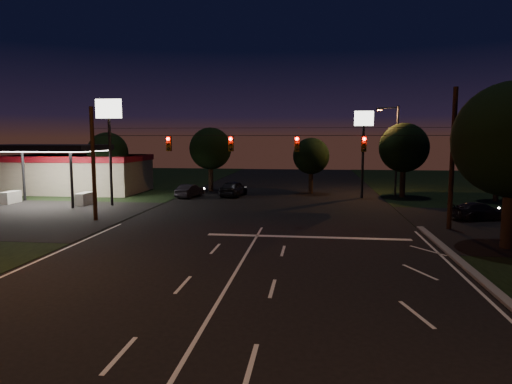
% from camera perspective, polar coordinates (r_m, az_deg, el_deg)
% --- Properties ---
extents(ground, '(140.00, 140.00, 0.00)m').
position_cam_1_polar(ground, '(16.60, -4.97, -13.86)').
color(ground, black).
rests_on(ground, ground).
extents(cross_street_left, '(20.00, 16.00, 0.02)m').
position_cam_1_polar(cross_street_left, '(39.39, -29.20, -2.62)').
color(cross_street_left, black).
rests_on(cross_street_left, ground).
extents(stop_bar, '(12.00, 0.50, 0.01)m').
position_cam_1_polar(stop_bar, '(27.31, 6.43, -5.61)').
color(stop_bar, silver).
rests_on(stop_bar, ground).
extents(utility_pole_right, '(0.30, 0.30, 9.00)m').
position_cam_1_polar(utility_pole_right, '(31.93, 22.96, -4.31)').
color(utility_pole_right, black).
rests_on(utility_pole_right, ground).
extents(utility_pole_left, '(0.28, 0.28, 8.00)m').
position_cam_1_polar(utility_pole_left, '(34.36, -19.39, -3.40)').
color(utility_pole_left, black).
rests_on(utility_pole_left, ground).
extents(signal_span, '(24.00, 0.40, 1.56)m').
position_cam_1_polar(signal_span, '(30.32, 0.97, 6.14)').
color(signal_span, black).
rests_on(signal_span, ground).
extents(gas_station, '(14.20, 16.10, 5.25)m').
position_cam_1_polar(gas_station, '(52.19, -21.62, 2.51)').
color(gas_station, gray).
rests_on(gas_station, ground).
extents(pole_sign_left_near, '(2.20, 0.30, 9.10)m').
position_cam_1_polar(pole_sign_left_near, '(41.04, -17.89, 8.04)').
color(pole_sign_left_near, black).
rests_on(pole_sign_left_near, ground).
extents(pole_sign_right, '(1.80, 0.30, 8.40)m').
position_cam_1_polar(pole_sign_right, '(45.41, 13.29, 7.10)').
color(pole_sign_right, black).
rests_on(pole_sign_right, ground).
extents(street_light_right_far, '(2.20, 0.35, 9.00)m').
position_cam_1_polar(street_light_right_far, '(47.83, 16.89, 5.77)').
color(street_light_right_far, black).
rests_on(street_light_right_far, ground).
extents(tree_right_near, '(6.00, 6.00, 8.76)m').
position_cam_1_polar(tree_right_near, '(27.30, 29.34, 5.57)').
color(tree_right_near, black).
rests_on(tree_right_near, ground).
extents(tree_far_a, '(4.20, 4.20, 6.42)m').
position_cam_1_polar(tree_far_a, '(50.09, -17.96, 4.64)').
color(tree_far_a, black).
rests_on(tree_far_a, ground).
extents(tree_far_b, '(4.60, 4.60, 6.98)m').
position_cam_1_polar(tree_far_b, '(50.60, -5.66, 5.36)').
color(tree_far_b, black).
rests_on(tree_far_b, ground).
extents(tree_far_c, '(3.80, 3.80, 5.86)m').
position_cam_1_polar(tree_far_c, '(48.32, 6.93, 4.43)').
color(tree_far_c, black).
rests_on(tree_far_c, ground).
extents(tree_far_d, '(4.80, 4.80, 7.30)m').
position_cam_1_polar(tree_far_d, '(47.12, 17.99, 5.22)').
color(tree_far_d, black).
rests_on(tree_far_d, ground).
extents(tree_far_e, '(4.00, 4.00, 6.18)m').
position_cam_1_polar(tree_far_e, '(47.34, 27.99, 3.90)').
color(tree_far_e, black).
rests_on(tree_far_e, ground).
extents(car_oncoming_a, '(2.49, 4.84, 1.58)m').
position_cam_1_polar(car_oncoming_a, '(45.91, -2.82, 0.45)').
color(car_oncoming_a, black).
rests_on(car_oncoming_a, ground).
extents(car_oncoming_b, '(2.09, 4.09, 1.29)m').
position_cam_1_polar(car_oncoming_b, '(45.50, -8.28, 0.15)').
color(car_oncoming_b, black).
rests_on(car_oncoming_b, ground).
extents(car_cross, '(4.66, 3.03, 1.26)m').
position_cam_1_polar(car_cross, '(36.25, 26.21, -2.19)').
color(car_cross, black).
rests_on(car_cross, ground).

